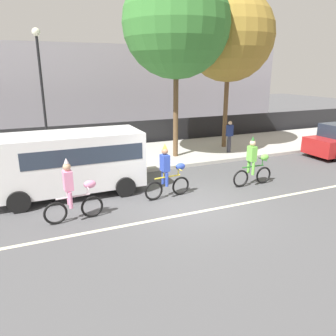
% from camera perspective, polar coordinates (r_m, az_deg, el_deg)
% --- Properties ---
extents(ground_plane, '(80.00, 80.00, 0.00)m').
position_cam_1_polar(ground_plane, '(10.77, 4.42, -6.57)').
color(ground_plane, '#4C4C4F').
extents(road_centre_line, '(36.00, 0.14, 0.01)m').
position_cam_1_polar(road_centre_line, '(10.37, 5.71, -7.54)').
color(road_centre_line, beige).
rests_on(road_centre_line, ground).
extents(sidewalk_curb, '(60.00, 5.00, 0.15)m').
position_cam_1_polar(sidewalk_curb, '(16.46, -6.15, 1.94)').
color(sidewalk_curb, '#ADAAA3').
rests_on(sidewalk_curb, ground).
extents(fence_line, '(40.00, 0.08, 1.40)m').
position_cam_1_polar(fence_line, '(19.05, -8.85, 5.79)').
color(fence_line, black).
rests_on(fence_line, ground).
extents(building_backdrop, '(28.00, 8.00, 5.93)m').
position_cam_1_polar(building_backdrop, '(27.27, -12.54, 13.64)').
color(building_backdrop, '#99939E').
rests_on(building_backdrop, ground).
extents(parade_cyclist_pink, '(1.72, 0.50, 1.92)m').
position_cam_1_polar(parade_cyclist_pink, '(9.80, -16.16, -4.31)').
color(parade_cyclist_pink, black).
rests_on(parade_cyclist_pink, ground).
extents(parade_cyclist_cobalt, '(1.72, 0.50, 1.92)m').
position_cam_1_polar(parade_cyclist_cobalt, '(11.13, -0.02, -1.10)').
color(parade_cyclist_cobalt, black).
rests_on(parade_cyclist_cobalt, ground).
extents(parade_cyclist_lime, '(1.72, 0.50, 1.92)m').
position_cam_1_polar(parade_cyclist_lime, '(12.76, 14.68, 0.67)').
color(parade_cyclist_lime, black).
rests_on(parade_cyclist_lime, ground).
extents(parked_van_white, '(5.00, 2.22, 2.18)m').
position_cam_1_polar(parked_van_white, '(11.87, -16.53, 1.53)').
color(parked_van_white, white).
rests_on(parked_van_white, ground).
extents(street_lamp_post, '(0.36, 0.36, 5.86)m').
position_cam_1_polar(street_lamp_post, '(16.38, -21.29, 14.72)').
color(street_lamp_post, black).
rests_on(street_lamp_post, sidewalk_curb).
extents(street_tree_near_lamp, '(4.57, 4.57, 8.04)m').
position_cam_1_polar(street_tree_near_lamp, '(18.17, 10.61, 21.66)').
color(street_tree_near_lamp, brown).
rests_on(street_tree_near_lamp, sidewalk_curb).
extents(street_tree_far_corner, '(4.82, 4.82, 8.49)m').
position_cam_1_polar(street_tree_far_corner, '(15.87, 1.46, 23.84)').
color(street_tree_far_corner, brown).
rests_on(street_tree_far_corner, sidewalk_curb).
extents(pedestrian_onlooker, '(0.32, 0.20, 1.62)m').
position_cam_1_polar(pedestrian_onlooker, '(17.12, 10.65, 5.54)').
color(pedestrian_onlooker, '#33333D').
rests_on(pedestrian_onlooker, sidewalk_curb).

